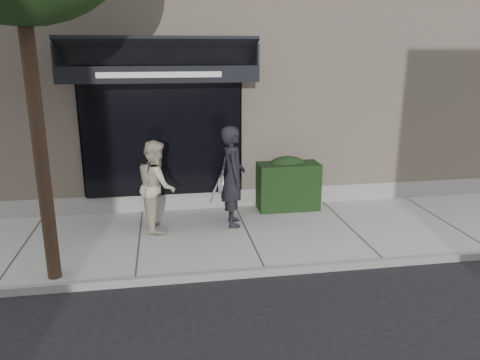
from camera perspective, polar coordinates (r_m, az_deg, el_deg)
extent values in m
plane|color=black|center=(8.92, 0.91, -7.07)|extent=(80.00, 80.00, 0.00)
cube|color=#A3A29D|center=(8.89, 0.91, -6.71)|extent=(20.00, 3.00, 0.12)
cube|color=gray|center=(7.51, 3.05, -11.08)|extent=(20.00, 0.10, 0.14)
cube|color=#C9B399|center=(13.19, -3.00, 12.62)|extent=(14.00, 7.00, 5.50)
cube|color=gray|center=(10.41, -0.75, -2.22)|extent=(14.02, 0.42, 0.50)
cube|color=black|center=(9.78, -9.42, 5.77)|extent=(3.20, 0.30, 2.60)
cube|color=gray|center=(10.06, -18.61, 5.43)|extent=(0.08, 0.40, 2.60)
cube|color=gray|center=(10.05, -0.22, 6.24)|extent=(0.08, 0.40, 2.60)
cube|color=gray|center=(9.80, -9.78, 13.66)|extent=(3.36, 0.40, 0.12)
cube|color=black|center=(9.09, -9.86, 15.16)|extent=(3.60, 1.03, 0.55)
cube|color=black|center=(8.60, -9.75, 12.54)|extent=(3.60, 0.05, 0.30)
cube|color=white|center=(8.57, -9.75, 12.53)|extent=(2.20, 0.01, 0.10)
cube|color=black|center=(9.27, -21.23, 13.87)|extent=(0.04, 1.00, 0.45)
cube|color=black|center=(9.26, 1.62, 14.88)|extent=(0.04, 1.00, 0.45)
cube|color=black|center=(10.09, 5.81, -0.67)|extent=(1.30, 0.70, 1.00)
ellipsoid|color=black|center=(9.97, 5.89, 2.09)|extent=(0.71, 0.38, 0.27)
cylinder|color=black|center=(7.08, -23.46, 5.89)|extent=(0.20, 0.20, 4.80)
imported|color=black|center=(8.96, -0.86, 0.44)|extent=(0.50, 0.73, 1.95)
torus|color=silver|center=(8.57, -2.33, -0.47)|extent=(0.10, 0.31, 0.30)
cylinder|color=silver|center=(8.57, -2.33, -0.47)|extent=(0.07, 0.27, 0.27)
cylinder|color=silver|center=(8.57, -2.33, -0.47)|extent=(0.18, 0.04, 0.05)
cylinder|color=black|center=(8.57, -2.33, -0.47)|extent=(0.20, 0.05, 0.07)
torus|color=silver|center=(8.63, -3.22, -1.57)|extent=(0.22, 0.33, 0.29)
cylinder|color=silver|center=(8.63, -3.22, -1.57)|extent=(0.18, 0.29, 0.25)
cylinder|color=silver|center=(8.63, -3.22, -1.57)|extent=(0.17, 0.07, 0.08)
cylinder|color=black|center=(8.63, -3.22, -1.57)|extent=(0.20, 0.09, 0.10)
imported|color=beige|center=(8.90, -10.13, -0.66)|extent=(0.77, 0.93, 1.72)
torus|color=silver|center=(8.70, -11.34, -1.17)|extent=(0.12, 0.31, 0.30)
cylinder|color=silver|center=(8.70, -11.34, -1.17)|extent=(0.09, 0.27, 0.27)
cylinder|color=silver|center=(8.70, -11.34, -1.17)|extent=(0.18, 0.05, 0.05)
cylinder|color=black|center=(8.70, -11.34, -1.17)|extent=(0.21, 0.06, 0.06)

